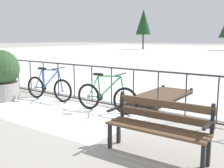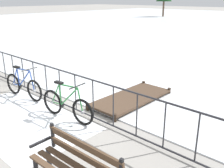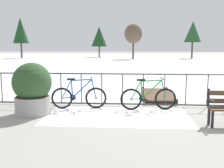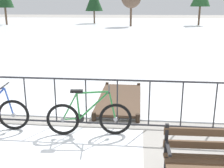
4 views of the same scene
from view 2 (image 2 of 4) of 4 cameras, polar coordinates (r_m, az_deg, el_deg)
ground_plane at (r=7.12m, az=-9.68°, el=-5.50°), size 160.00×160.00×0.00m
snow_patch at (r=6.89m, az=-19.89°, el=-7.23°), size 3.96×2.19×0.01m
railing_fence at (r=6.91m, az=-9.93°, el=-1.26°), size 9.06×0.06×1.07m
bicycle_near_railing at (r=6.41m, az=-10.12°, el=-4.74°), size 1.71×0.52×0.97m
bicycle_second at (r=8.13m, az=-19.25°, el=-0.41°), size 1.71×0.52×0.97m
park_bench at (r=4.05m, az=-8.08°, el=-17.46°), size 1.61×0.52×0.89m
wooden_dock at (r=7.48m, az=4.37°, el=-3.06°), size 1.10×2.66×0.20m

